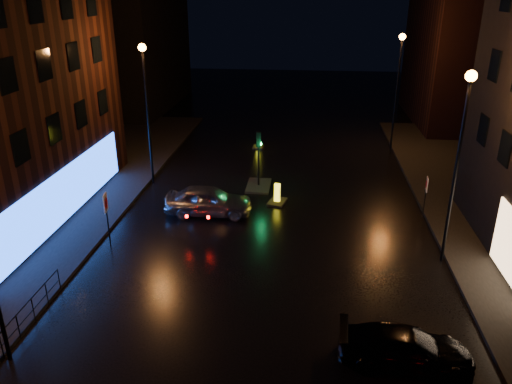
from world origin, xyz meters
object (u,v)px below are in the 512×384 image
Objects in this scene: silver_hatchback at (209,200)px; bollard_near at (277,199)px; dark_sedan at (406,348)px; bollard_far at (258,145)px; road_sign_left at (106,207)px; traffic_signal at (259,179)px; road_sign_right at (426,188)px.

bollard_near is (3.54, 1.86, -0.53)m from silver_hatchback.
bollard_far is (-7.08, 22.82, -0.40)m from dark_sedan.
dark_sedan is at bearing -143.21° from silver_hatchback.
road_sign_left is at bearing -129.33° from bollard_near.
traffic_signal is at bearing 26.30° from dark_sedan.
traffic_signal is at bearing 132.06° from bollard_near.
bollard_near is at bearing -77.37° from bollard_far.
road_sign_right reaches higher than bollard_far.
road_sign_left is 1.17× the size of road_sign_right.
bollard_near is (-4.95, 12.54, -0.37)m from dark_sedan.
traffic_signal is 2.96× the size of bollard_far.
silver_hatchback is (-2.25, -4.18, 0.28)m from traffic_signal.
road_sign_left is at bearing -127.52° from traffic_signal.
road_sign_right is at bearing -87.53° from silver_hatchback.
silver_hatchback reaches higher than dark_sedan.
bollard_near is 1.27× the size of bollard_far.
silver_hatchback is at bearing -95.68° from bollard_far.
silver_hatchback is 1.76× the size of road_sign_left.
road_sign_right is (11.35, 0.83, 0.88)m from silver_hatchback.
bollard_far is at bearing 20.76° from dark_sedan.
silver_hatchback is 4.03m from bollard_near.
dark_sedan is at bearing -67.23° from traffic_signal.
traffic_signal is at bearing -83.03° from bollard_far.
traffic_signal is 9.77m from road_sign_right.
road_sign_left is at bearing 24.27° from road_sign_right.
bollard_near is 10.50m from bollard_far.
road_sign_left reaches higher than dark_sedan.
traffic_signal is at bearing 42.59° from road_sign_left.
bollard_near is at bearing 25.08° from dark_sedan.
road_sign_right reaches higher than bollard_near.
road_sign_right is (9.93, -11.32, 1.44)m from bollard_far.
road_sign_left is (-7.51, -5.78, 1.70)m from bollard_near.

